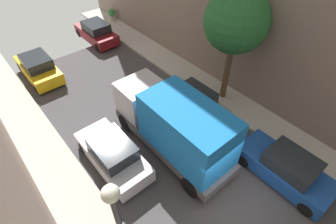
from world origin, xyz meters
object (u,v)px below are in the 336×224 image
(parked_car_left_3, at_px, (38,68))
(delivery_truck, at_px, (175,125))
(street_tree_1, at_px, (236,22))
(lamp_post, at_px, (119,224))
(parked_car_left_2, at_px, (113,154))
(potted_plant_2, at_px, (112,14))
(parked_car_right_4, at_px, (96,33))
(parked_car_right_2, at_px, (286,168))
(parked_car_right_3, at_px, (193,102))

(parked_car_left_3, bearing_deg, delivery_truck, -75.60)
(delivery_truck, height_order, street_tree_1, street_tree_1)
(parked_car_left_3, xyz_separation_m, lamp_post, (-1.90, -13.53, 2.88))
(parked_car_left_2, distance_m, potted_plant_2, 15.94)
(parked_car_right_4, xyz_separation_m, street_tree_1, (2.28, -11.34, 4.12))
(parked_car_left_2, distance_m, lamp_post, 5.45)
(parked_car_left_3, relative_size, potted_plant_2, 4.12)
(parked_car_right_2, relative_size, potted_plant_2, 4.12)
(parked_car_left_3, xyz_separation_m, delivery_truck, (2.70, -10.52, 1.07))
(street_tree_1, bearing_deg, parked_car_left_2, 179.66)
(parked_car_left_2, relative_size, parked_car_right_3, 1.00)
(parked_car_left_2, height_order, parked_car_right_3, same)
(lamp_post, bearing_deg, parked_car_right_3, 31.65)
(parked_car_left_3, bearing_deg, street_tree_1, -50.63)
(parked_car_left_3, height_order, potted_plant_2, parked_car_left_3)
(parked_car_left_3, distance_m, parked_car_right_3, 10.52)
(parked_car_left_3, relative_size, parked_car_right_3, 1.00)
(potted_plant_2, bearing_deg, parked_car_right_3, -101.94)
(parked_car_left_2, distance_m, parked_car_left_3, 9.31)
(parked_car_left_3, height_order, lamp_post, lamp_post)
(parked_car_right_2, xyz_separation_m, parked_car_right_4, (0.00, 16.87, 0.00))
(parked_car_right_3, height_order, potted_plant_2, parked_car_right_3)
(parked_car_right_2, xyz_separation_m, street_tree_1, (2.28, 5.53, 4.12))
(street_tree_1, distance_m, lamp_post, 10.52)
(parked_car_right_2, relative_size, parked_car_right_4, 1.00)
(parked_car_right_2, bearing_deg, parked_car_right_3, 90.00)
(parked_car_right_4, relative_size, lamp_post, 0.81)
(street_tree_1, relative_size, lamp_post, 1.22)
(parked_car_right_4, bearing_deg, parked_car_left_3, -159.86)
(potted_plant_2, relative_size, lamp_post, 0.20)
(parked_car_left_2, distance_m, street_tree_1, 8.71)
(parked_car_right_3, bearing_deg, lamp_post, -148.35)
(parked_car_left_2, relative_size, delivery_truck, 0.64)
(parked_car_left_2, xyz_separation_m, parked_car_left_3, (0.00, 9.31, 0.00))
(parked_car_left_2, bearing_deg, parked_car_right_2, -45.93)
(parked_car_left_3, relative_size, street_tree_1, 0.66)
(parked_car_right_3, bearing_deg, parked_car_left_2, -177.01)
(parked_car_right_2, relative_size, parked_car_right_3, 1.00)
(parked_car_right_4, bearing_deg, delivery_truck, -102.19)
(parked_car_left_2, height_order, parked_car_right_2, same)
(street_tree_1, height_order, lamp_post, street_tree_1)
(parked_car_left_2, height_order, potted_plant_2, parked_car_left_2)
(parked_car_left_2, bearing_deg, potted_plant_2, 58.93)
(parked_car_left_2, relative_size, street_tree_1, 0.66)
(delivery_truck, relative_size, lamp_post, 1.27)
(potted_plant_2, distance_m, lamp_post, 20.74)
(parked_car_right_2, height_order, lamp_post, lamp_post)
(parked_car_left_2, distance_m, delivery_truck, 3.14)
(parked_car_right_2, relative_size, delivery_truck, 0.64)
(parked_car_right_2, height_order, street_tree_1, street_tree_1)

